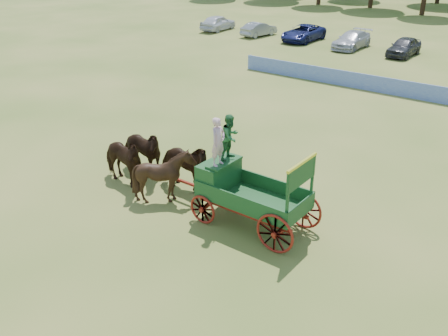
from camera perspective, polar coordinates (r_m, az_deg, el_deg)
ground at (r=17.88m, az=7.02°, el=-6.82°), size 160.00×160.00×0.00m
horse_lead_left at (r=20.70m, az=-11.68°, el=0.87°), size 2.59×1.28×2.14m
horse_lead_right at (r=21.37m, az=-9.51°, el=1.85°), size 2.53×1.16×2.14m
horse_wheel_left at (r=19.10m, az=-6.84°, el=-0.91°), size 1.98×1.77×2.14m
horse_wheel_right at (r=19.82m, az=-4.67°, el=0.20°), size 2.63×1.39×2.14m
farm_dray at (r=17.51m, az=1.35°, el=-0.92°), size 6.00×2.00×3.87m
sponsor_banner at (r=33.59m, az=21.57°, el=8.13°), size 26.00×0.08×1.05m
parked_cars at (r=46.08m, az=20.18°, el=12.94°), size 41.95×7.12×1.64m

